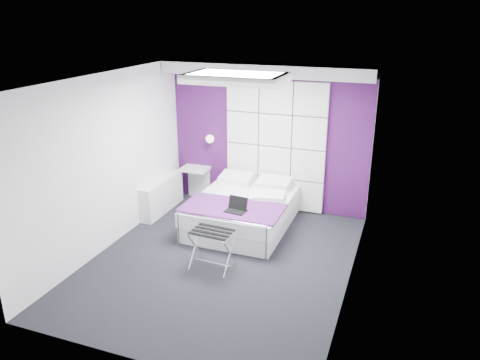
% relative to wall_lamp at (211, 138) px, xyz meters
% --- Properties ---
extents(floor, '(4.40, 4.40, 0.00)m').
position_rel_wall_lamp_xyz_m(floor, '(1.05, -2.06, -1.22)').
color(floor, black).
rests_on(floor, ground).
extents(ceiling, '(4.40, 4.40, 0.00)m').
position_rel_wall_lamp_xyz_m(ceiling, '(1.05, -2.06, 1.38)').
color(ceiling, white).
rests_on(ceiling, wall_back).
extents(wall_back, '(3.60, 0.00, 3.60)m').
position_rel_wall_lamp_xyz_m(wall_back, '(1.05, 0.14, 0.08)').
color(wall_back, white).
rests_on(wall_back, floor).
extents(wall_left, '(0.00, 4.40, 4.40)m').
position_rel_wall_lamp_xyz_m(wall_left, '(-0.75, -2.06, 0.08)').
color(wall_left, white).
rests_on(wall_left, floor).
extents(wall_right, '(0.00, 4.40, 4.40)m').
position_rel_wall_lamp_xyz_m(wall_right, '(2.85, -2.06, 0.08)').
color(wall_right, white).
rests_on(wall_right, floor).
extents(accent_wall, '(3.58, 0.02, 2.58)m').
position_rel_wall_lamp_xyz_m(accent_wall, '(1.05, 0.13, 0.08)').
color(accent_wall, '#41114A').
rests_on(accent_wall, wall_back).
extents(soffit, '(3.58, 0.50, 0.20)m').
position_rel_wall_lamp_xyz_m(soffit, '(1.05, -0.11, 1.28)').
color(soffit, silver).
rests_on(soffit, wall_back).
extents(headboard, '(1.80, 0.08, 2.30)m').
position_rel_wall_lamp_xyz_m(headboard, '(1.20, 0.08, -0.05)').
color(headboard, silver).
rests_on(headboard, wall_back).
extents(skylight, '(1.36, 0.86, 0.12)m').
position_rel_wall_lamp_xyz_m(skylight, '(1.05, -1.46, 1.33)').
color(skylight, white).
rests_on(skylight, ceiling).
extents(wall_lamp, '(0.15, 0.15, 0.15)m').
position_rel_wall_lamp_xyz_m(wall_lamp, '(0.00, 0.00, 0.00)').
color(wall_lamp, white).
rests_on(wall_lamp, wall_back).
extents(radiator, '(0.22, 1.20, 0.60)m').
position_rel_wall_lamp_xyz_m(radiator, '(-0.64, -0.76, -0.92)').
color(radiator, silver).
rests_on(radiator, floor).
extents(bed, '(1.57, 1.89, 0.67)m').
position_rel_wall_lamp_xyz_m(bed, '(0.94, -0.87, -0.94)').
color(bed, silver).
rests_on(bed, floor).
extents(nightstand, '(0.50, 0.39, 0.06)m').
position_rel_wall_lamp_xyz_m(nightstand, '(-0.31, -0.04, -0.60)').
color(nightstand, silver).
rests_on(nightstand, wall_back).
extents(luggage_rack, '(0.56, 0.41, 0.55)m').
position_rel_wall_lamp_xyz_m(luggage_rack, '(0.99, -2.25, -0.94)').
color(luggage_rack, silver).
rests_on(luggage_rack, floor).
extents(laptop, '(0.31, 0.22, 0.22)m').
position_rel_wall_lamp_xyz_m(laptop, '(1.05, -1.43, -0.64)').
color(laptop, black).
rests_on(laptop, bed).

